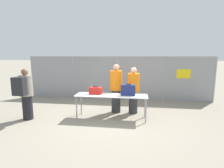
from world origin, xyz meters
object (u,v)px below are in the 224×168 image
Objects in this scene: suitcase_red at (96,91)px; traveler_hooded at (25,92)px; inspection_table at (111,97)px; security_worker_near at (116,88)px; suitcase_navy at (128,90)px; utility_trailer at (145,83)px; security_worker_far at (133,90)px.

traveler_hooded is (-2.14, -0.57, 0.00)m from suitcase_red.
security_worker_near is (0.08, 0.66, 0.17)m from inspection_table.
suitcase_red is at bearing 177.67° from suitcase_navy.
traveler_hooded reaches higher than utility_trailer.
traveler_hooded is at bearing -169.54° from inspection_table.
security_worker_near reaches higher than traveler_hooded.
security_worker_far is at bearing 75.44° from suitcase_navy.
security_worker_far is (0.62, -0.01, -0.05)m from security_worker_near.
suitcase_red is at bearing 35.49° from security_worker_near.
suitcase_red is 0.91× the size of suitcase_navy.
inspection_table is at bearing -4.13° from traveler_hooded.
security_worker_far is 4.37m from utility_trailer.
security_worker_near is 0.62m from security_worker_far.
traveler_hooded is 0.95× the size of security_worker_near.
utility_trailer is (1.26, 4.29, -0.47)m from security_worker_near.
inspection_table is 0.59m from suitcase_navy.
suitcase_navy is 0.13× the size of utility_trailer.
traveler_hooded is (-3.22, -0.53, -0.06)m from suitcase_navy.
inspection_table is 5.14m from utility_trailer.
suitcase_red is (-0.54, 0.07, 0.18)m from inspection_table.
suitcase_navy is at bearing 3.26° from inspection_table.
suitcase_navy reaches higher than suitcase_red.
suitcase_red is at bearing 172.09° from inspection_table.
suitcase_navy is at bearing -99.20° from utility_trailer.
suitcase_red is 0.24× the size of security_worker_near.
security_worker_far is at bearing 4.05° from traveler_hooded.
suitcase_navy is 0.64m from security_worker_far.
utility_trailer is at bearing 38.99° from traveler_hooded.
traveler_hooded is 1.00× the size of security_worker_far.
traveler_hooded is at bearing -126.43° from utility_trailer.
security_worker_far reaches higher than inspection_table.
security_worker_near reaches higher than suitcase_navy.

